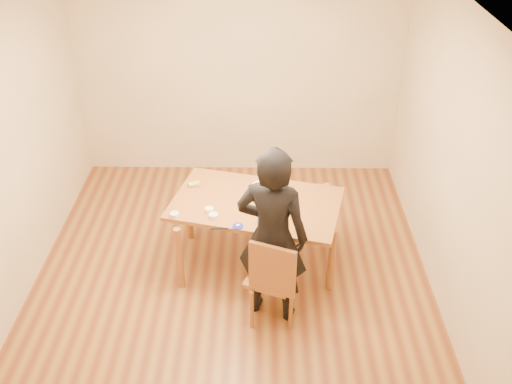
{
  "coord_description": "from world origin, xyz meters",
  "views": [
    {
      "loc": [
        0.3,
        -4.39,
        3.89
      ],
      "look_at": [
        0.24,
        0.25,
        0.9
      ],
      "focal_mm": 40.0,
      "sensor_mm": 36.0,
      "label": 1
    }
  ],
  "objects_px": {
    "dining_table": "(256,204)",
    "dining_chair": "(272,277)",
    "cake_plate": "(262,194)",
    "cake": "(263,190)",
    "person": "(272,237)"
  },
  "relations": [
    {
      "from": "dining_chair",
      "to": "cake_plate",
      "type": "relative_size",
      "value": 1.37
    },
    {
      "from": "dining_table",
      "to": "cake",
      "type": "bearing_deg",
      "value": 76.16
    },
    {
      "from": "dining_table",
      "to": "cake",
      "type": "distance_m",
      "value": 0.16
    },
    {
      "from": "cake",
      "to": "dining_table",
      "type": "bearing_deg",
      "value": -117.49
    },
    {
      "from": "dining_table",
      "to": "dining_chair",
      "type": "distance_m",
      "value": 0.84
    },
    {
      "from": "dining_table",
      "to": "dining_chair",
      "type": "relative_size",
      "value": 4.01
    },
    {
      "from": "dining_chair",
      "to": "cake",
      "type": "height_order",
      "value": "cake"
    },
    {
      "from": "dining_chair",
      "to": "cake",
      "type": "distance_m",
      "value": 0.97
    },
    {
      "from": "cake_plate",
      "to": "cake",
      "type": "bearing_deg",
      "value": 0.0
    },
    {
      "from": "cake_plate",
      "to": "cake",
      "type": "height_order",
      "value": "cake"
    },
    {
      "from": "dining_chair",
      "to": "cake",
      "type": "relative_size",
      "value": 1.7
    },
    {
      "from": "cake_plate",
      "to": "cake",
      "type": "xyz_separation_m",
      "value": [
        0.0,
        0.0,
        0.05
      ]
    },
    {
      "from": "dining_chair",
      "to": "cake_plate",
      "type": "height_order",
      "value": "cake_plate"
    },
    {
      "from": "person",
      "to": "dining_chair",
      "type": "bearing_deg",
      "value": 105.46
    },
    {
      "from": "dining_chair",
      "to": "person",
      "type": "height_order",
      "value": "person"
    }
  ]
}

